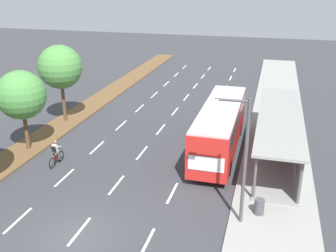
{
  "coord_description": "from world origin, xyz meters",
  "views": [
    {
      "loc": [
        8.45,
        -13.77,
        11.71
      ],
      "look_at": [
        1.2,
        12.55,
        1.2
      ],
      "focal_mm": 41.31,
      "sensor_mm": 36.0,
      "label": 1
    }
  ],
  "objects": [
    {
      "name": "bus_shelter",
      "position": [
        9.53,
        11.92,
        1.86
      ],
      "size": [
        2.9,
        13.71,
        2.86
      ],
      "color": "gray",
      "rests_on": "sidewalk_right"
    },
    {
      "name": "bus",
      "position": [
        5.25,
        11.74,
        2.07
      ],
      "size": [
        2.54,
        11.29,
        3.37
      ],
      "color": "red",
      "rests_on": "ground"
    },
    {
      "name": "median_strip",
      "position": [
        -8.3,
        20.0,
        0.06
      ],
      "size": [
        2.6,
        52.0,
        0.12
      ],
      "primitive_type": "cube",
      "color": "brown",
      "rests_on": "ground"
    },
    {
      "name": "streetlight",
      "position": [
        7.42,
        3.19,
        3.89
      ],
      "size": [
        1.91,
        0.24,
        6.5
      ],
      "color": "#4C4C51",
      "rests_on": "sidewalk_right"
    },
    {
      "name": "cyclist",
      "position": [
        -4.91,
        6.67,
        0.79
      ],
      "size": [
        0.46,
        1.82,
        1.71
      ],
      "color": "black",
      "rests_on": "ground"
    },
    {
      "name": "trash_bin",
      "position": [
        8.45,
        4.1,
        0.57
      ],
      "size": [
        0.52,
        0.52,
        0.85
      ],
      "primitive_type": "cylinder",
      "color": "#4C4C51",
      "rests_on": "sidewalk_right"
    },
    {
      "name": "lane_divider_center",
      "position": [
        0.0,
        17.01,
        0.0
      ],
      "size": [
        0.14,
        45.03,
        0.01
      ],
      "color": "white",
      "rests_on": "ground"
    },
    {
      "name": "median_tree_second",
      "position": [
        -8.13,
        8.25,
        4.12
      ],
      "size": [
        3.41,
        3.41,
        5.73
      ],
      "color": "brown",
      "rests_on": "median_strip"
    },
    {
      "name": "lane_divider_left",
      "position": [
        -3.5,
        17.01,
        0.0
      ],
      "size": [
        0.14,
        45.03,
        0.01
      ],
      "color": "white",
      "rests_on": "ground"
    },
    {
      "name": "ground_plane",
      "position": [
        0.0,
        0.0,
        0.0
      ],
      "size": [
        140.0,
        140.0,
        0.0
      ],
      "primitive_type": "plane",
      "color": "#38383D"
    },
    {
      "name": "lane_divider_right",
      "position": [
        3.5,
        17.01,
        0.0
      ],
      "size": [
        0.14,
        45.03,
        0.01
      ],
      "color": "white",
      "rests_on": "ground"
    },
    {
      "name": "median_tree_third",
      "position": [
        -8.53,
        14.27,
        4.78
      ],
      "size": [
        3.63,
        3.63,
        6.5
      ],
      "color": "brown",
      "rests_on": "median_strip"
    },
    {
      "name": "sidewalk_right",
      "position": [
        9.25,
        20.0,
        0.07
      ],
      "size": [
        4.5,
        52.0,
        0.15
      ],
      "primitive_type": "cube",
      "color": "gray",
      "rests_on": "ground"
    }
  ]
}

